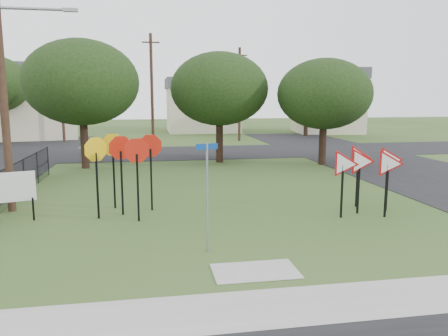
{
  "coord_description": "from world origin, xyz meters",
  "views": [
    {
      "loc": [
        -2.4,
        -11.86,
        4.06
      ],
      "look_at": [
        0.2,
        3.0,
        1.6
      ],
      "focal_mm": 35.0,
      "sensor_mm": 36.0,
      "label": 1
    }
  ],
  "objects_px": {
    "street_name_sign": "(207,190)",
    "stop_sign_cluster": "(124,157)",
    "yield_sign_cluster": "(367,164)",
    "info_board": "(14,189)"
  },
  "relations": [
    {
      "from": "stop_sign_cluster",
      "to": "street_name_sign",
      "type": "bearing_deg",
      "value": -61.07
    },
    {
      "from": "street_name_sign",
      "to": "yield_sign_cluster",
      "type": "relative_size",
      "value": 0.97
    },
    {
      "from": "street_name_sign",
      "to": "stop_sign_cluster",
      "type": "xyz_separation_m",
      "value": [
        -2.33,
        4.21,
        0.37
      ]
    },
    {
      "from": "street_name_sign",
      "to": "info_board",
      "type": "bearing_deg",
      "value": 146.02
    },
    {
      "from": "stop_sign_cluster",
      "to": "yield_sign_cluster",
      "type": "relative_size",
      "value": 0.93
    },
    {
      "from": "stop_sign_cluster",
      "to": "yield_sign_cluster",
      "type": "height_order",
      "value": "stop_sign_cluster"
    },
    {
      "from": "stop_sign_cluster",
      "to": "info_board",
      "type": "bearing_deg",
      "value": -175.71
    },
    {
      "from": "street_name_sign",
      "to": "stop_sign_cluster",
      "type": "bearing_deg",
      "value": 118.93
    },
    {
      "from": "street_name_sign",
      "to": "info_board",
      "type": "distance_m",
      "value": 7.08
    },
    {
      "from": "street_name_sign",
      "to": "info_board",
      "type": "relative_size",
      "value": 1.75
    }
  ]
}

